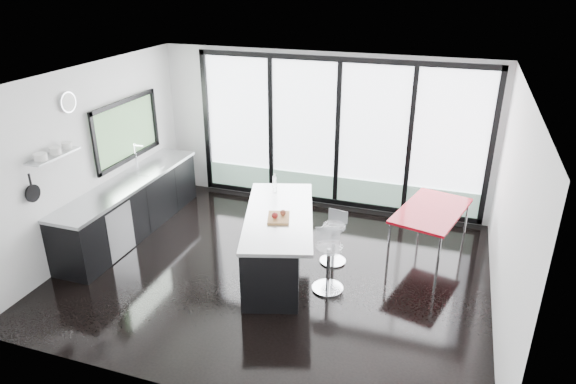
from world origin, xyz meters
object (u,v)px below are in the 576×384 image
(bar_stool_near, at_px, (328,268))
(red_table, at_px, (429,233))
(bar_stool_far, at_px, (333,244))
(island, at_px, (274,241))

(bar_stool_near, bearing_deg, red_table, 26.27)
(bar_stool_far, relative_size, red_table, 0.43)
(bar_stool_near, xyz_separation_m, bar_stool_far, (-0.11, 0.73, -0.03))
(island, height_order, red_table, island)
(bar_stool_far, xyz_separation_m, red_table, (1.33, 0.66, 0.08))
(island, height_order, bar_stool_far, island)
(island, xyz_separation_m, bar_stool_near, (0.88, -0.26, -0.12))
(island, bearing_deg, red_table, 28.35)
(island, height_order, bar_stool_near, island)
(island, distance_m, bar_stool_near, 0.92)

